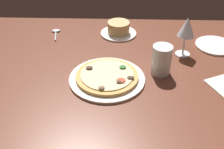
# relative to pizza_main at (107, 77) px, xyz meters

# --- Properties ---
(dining_table) EXTENTS (1.50, 1.10, 0.04)m
(dining_table) POSITION_rel_pizza_main_xyz_m (0.04, -0.02, -0.03)
(dining_table) COLOR brown
(dining_table) RESTS_ON ground
(pizza_main) EXTENTS (0.28, 0.28, 0.03)m
(pizza_main) POSITION_rel_pizza_main_xyz_m (0.00, 0.00, 0.00)
(pizza_main) COLOR silver
(pizza_main) RESTS_ON dining_table
(ramekin_on_saucer) EXTENTS (0.17, 0.17, 0.06)m
(ramekin_on_saucer) POSITION_rel_pizza_main_xyz_m (0.04, 0.36, 0.01)
(ramekin_on_saucer) COLOR silver
(ramekin_on_saucer) RESTS_ON dining_table
(wine_glass_far) EXTENTS (0.07, 0.07, 0.17)m
(wine_glass_far) POSITION_rel_pizza_main_xyz_m (0.31, 0.19, 0.11)
(wine_glass_far) COLOR silver
(wine_glass_far) RESTS_ON dining_table
(water_glass) EXTENTS (0.07, 0.07, 0.11)m
(water_glass) POSITION_rel_pizza_main_xyz_m (0.20, 0.05, 0.04)
(water_glass) COLOR silver
(water_glass) RESTS_ON dining_table
(side_plate) EXTENTS (0.17, 0.17, 0.01)m
(side_plate) POSITION_rel_pizza_main_xyz_m (0.46, 0.26, -0.01)
(side_plate) COLOR white
(side_plate) RESTS_ON dining_table
(spoon) EXTENTS (0.04, 0.11, 0.01)m
(spoon) POSITION_rel_pizza_main_xyz_m (-0.26, 0.37, -0.01)
(spoon) COLOR silver
(spoon) RESTS_ON dining_table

